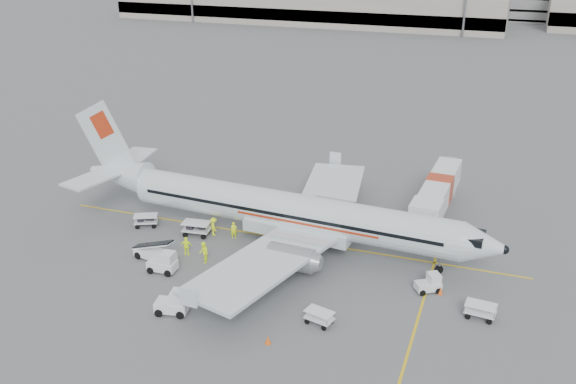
% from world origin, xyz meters
% --- Properties ---
extents(ground, '(360.00, 360.00, 0.00)m').
position_xyz_m(ground, '(0.00, 0.00, 0.00)').
color(ground, '#56595B').
extents(stripe_lead, '(44.00, 0.20, 0.01)m').
position_xyz_m(stripe_lead, '(0.00, 0.00, 0.01)').
color(stripe_lead, yellow).
rests_on(stripe_lead, ground).
extents(stripe_cross, '(0.20, 20.00, 0.01)m').
position_xyz_m(stripe_cross, '(14.00, -8.00, 0.01)').
color(stripe_cross, yellow).
rests_on(stripe_cross, ground).
extents(terminal_west, '(110.00, 22.00, 9.00)m').
position_xyz_m(terminal_west, '(-40.00, 130.00, 4.50)').
color(terminal_west, gray).
rests_on(terminal_west, ground).
extents(aircraft, '(41.84, 33.80, 10.99)m').
position_xyz_m(aircraft, '(1.12, -0.74, 5.50)').
color(aircraft, silver).
rests_on(aircraft, ground).
extents(jet_bridge, '(3.94, 16.33, 4.25)m').
position_xyz_m(jet_bridge, '(12.95, 9.29, 2.12)').
color(jet_bridge, white).
rests_on(jet_bridge, ground).
extents(belt_loader, '(5.19, 2.74, 2.67)m').
position_xyz_m(belt_loader, '(-8.81, -7.39, 1.34)').
color(belt_loader, white).
rests_on(belt_loader, ground).
extents(tug_fore, '(2.25, 1.99, 1.51)m').
position_xyz_m(tug_fore, '(14.10, -4.76, 0.76)').
color(tug_fore, white).
rests_on(tug_fore, ground).
extents(tug_mid, '(2.62, 1.79, 1.87)m').
position_xyz_m(tug_mid, '(-3.43, -14.16, 0.93)').
color(tug_mid, white).
rests_on(tug_mid, ground).
extents(tug_aft, '(2.40, 1.43, 1.82)m').
position_xyz_m(tug_aft, '(-7.18, -9.02, 0.91)').
color(tug_aft, white).
rests_on(tug_aft, ground).
extents(cart_loaded_a, '(2.69, 1.78, 1.32)m').
position_xyz_m(cart_loaded_a, '(-7.56, -2.09, 0.66)').
color(cart_loaded_a, white).
rests_on(cart_loaded_a, ground).
extents(cart_loaded_b, '(2.56, 2.12, 1.16)m').
position_xyz_m(cart_loaded_b, '(-12.97, -2.00, 0.58)').
color(cart_loaded_b, white).
rests_on(cart_loaded_b, ground).
extents(cart_empty_a, '(2.29, 1.69, 1.07)m').
position_xyz_m(cart_empty_a, '(7.33, -11.87, 0.54)').
color(cart_empty_a, white).
rests_on(cart_empty_a, ground).
extents(cart_empty_b, '(2.33, 1.53, 1.15)m').
position_xyz_m(cart_empty_b, '(18.25, -7.18, 0.58)').
color(cart_empty_b, white).
rests_on(cart_empty_b, ground).
extents(cone_nose, '(0.41, 0.41, 0.67)m').
position_xyz_m(cone_nose, '(15.08, -4.82, 0.33)').
color(cone_nose, '#EF5B14').
rests_on(cone_nose, ground).
extents(cone_port, '(0.40, 0.40, 0.66)m').
position_xyz_m(cone_port, '(0.75, 18.60, 0.33)').
color(cone_port, '#EF5B14').
rests_on(cone_port, ground).
extents(cone_stbd, '(0.39, 0.39, 0.64)m').
position_xyz_m(cone_stbd, '(4.67, -15.32, 0.32)').
color(cone_stbd, '#EF5B14').
rests_on(cone_stbd, ground).
extents(crew_a, '(0.70, 0.62, 1.62)m').
position_xyz_m(crew_a, '(-4.03, -1.50, 0.81)').
color(crew_a, '#E4FF12').
rests_on(crew_a, ground).
extents(crew_b, '(1.10, 1.16, 1.90)m').
position_xyz_m(crew_b, '(-4.61, -6.49, 0.95)').
color(crew_b, '#E4FF12').
rests_on(crew_b, ground).
extents(crew_c, '(1.24, 1.27, 1.74)m').
position_xyz_m(crew_c, '(-6.07, -1.50, 0.87)').
color(crew_c, '#E4FF12').
rests_on(crew_c, ground).
extents(crew_d, '(1.09, 0.69, 1.73)m').
position_xyz_m(crew_d, '(-6.61, -5.81, 0.87)').
color(crew_d, '#E4FF12').
rests_on(crew_d, ground).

